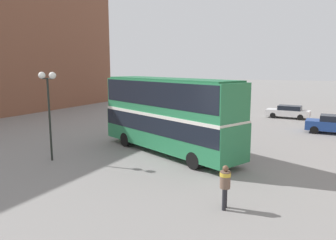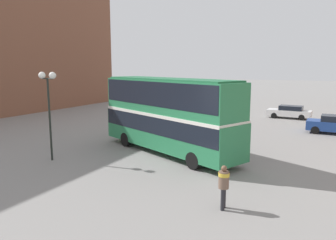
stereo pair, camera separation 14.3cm
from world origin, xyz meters
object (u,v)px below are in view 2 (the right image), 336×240
(double_decker_bus, at_px, (168,111))
(pedestrian_foreground, at_px, (224,183))
(parked_car_kerb_near, at_px, (333,124))
(parked_car_kerb_far, at_px, (289,112))
(street_lamp_twin_globe, at_px, (48,91))

(double_decker_bus, height_order, pedestrian_foreground, double_decker_bus)
(double_decker_bus, distance_m, pedestrian_foreground, 8.92)
(parked_car_kerb_near, relative_size, parked_car_kerb_far, 0.87)
(street_lamp_twin_globe, bearing_deg, double_decker_bus, 39.94)
(double_decker_bus, distance_m, parked_car_kerb_near, 15.23)
(parked_car_kerb_far, bearing_deg, pedestrian_foreground, 93.64)
(parked_car_kerb_near, relative_size, street_lamp_twin_globe, 0.76)
(double_decker_bus, xyz_separation_m, pedestrian_foreground, (5.77, -6.60, -1.67))
(pedestrian_foreground, height_order, parked_car_kerb_far, pedestrian_foreground)
(parked_car_kerb_far, bearing_deg, street_lamp_twin_globe, 67.70)
(parked_car_kerb_near, height_order, parked_car_kerb_far, parked_car_kerb_near)
(pedestrian_foreground, bearing_deg, parked_car_kerb_far, -96.86)
(pedestrian_foreground, distance_m, parked_car_kerb_far, 25.30)
(pedestrian_foreground, bearing_deg, street_lamp_twin_globe, -17.83)
(parked_car_kerb_far, bearing_deg, double_decker_bus, 76.75)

